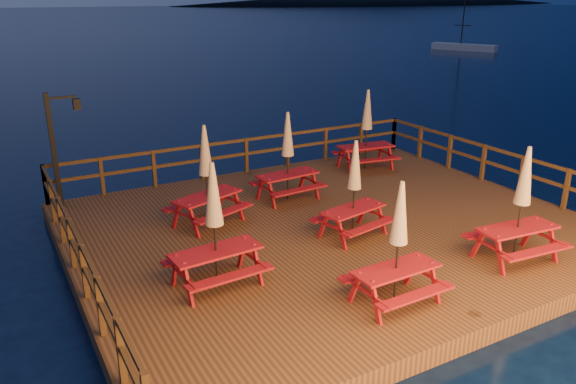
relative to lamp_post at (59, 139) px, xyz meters
name	(u,v)px	position (x,y,z in m)	size (l,w,h in m)	color
ground	(331,240)	(5.39, -4.55, -2.20)	(500.00, 500.00, 0.00)	black
deck	(331,232)	(5.39, -4.55, -2.00)	(12.00, 10.00, 0.40)	#402814
deck_piles	(331,251)	(5.39, -4.55, -2.50)	(11.44, 9.44, 1.40)	#3B2812
railing	(295,175)	(5.39, -2.77, -1.03)	(11.80, 9.75, 1.10)	#3B2812
lamp_post	(59,139)	(0.00, 0.00, 0.00)	(0.85, 0.18, 3.00)	black
sailboat	(464,47)	(43.78, 28.74, -1.86)	(3.74, 6.67, 10.05)	silver
picnic_table_0	(288,155)	(5.35, -2.44, -0.55)	(1.78, 1.50, 2.41)	maroon
picnic_table_1	(215,224)	(1.82, -5.99, -0.51)	(1.82, 1.53, 2.47)	maroon
picnic_table_2	(206,174)	(2.80, -3.04, -0.52)	(2.10, 1.92, 2.46)	maroon
picnic_table_3	(354,188)	(5.46, -5.33, -0.61)	(1.81, 1.59, 2.27)	maroon
picnic_table_4	(367,128)	(8.88, -1.18, -0.48)	(1.96, 1.70, 2.52)	maroon
picnic_table_5	(522,203)	(7.73, -8.00, -0.51)	(1.85, 1.57, 2.47)	maroon
picnic_table_6	(398,242)	(4.39, -8.15, -0.59)	(1.66, 1.38, 2.33)	maroon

